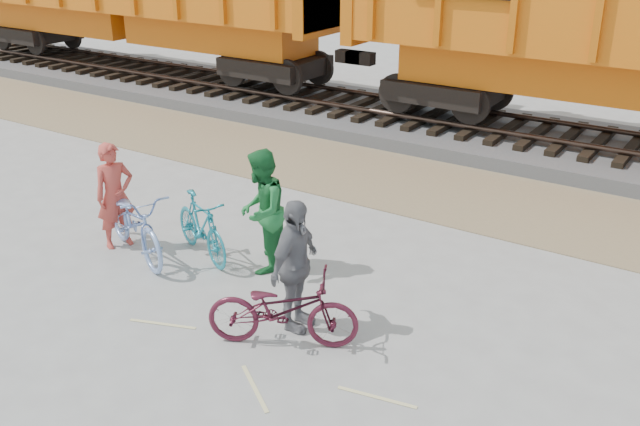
# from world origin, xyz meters

# --- Properties ---
(ground) EXTENTS (120.00, 120.00, 0.00)m
(ground) POSITION_xyz_m (0.00, 0.00, 0.00)
(ground) COLOR #9E9E99
(ground) RESTS_ON ground
(gravel_strip) EXTENTS (120.00, 3.00, 0.02)m
(gravel_strip) POSITION_xyz_m (0.00, 5.50, 0.01)
(gravel_strip) COLOR #97835D
(gravel_strip) RESTS_ON ground
(ballast_bed) EXTENTS (120.00, 4.00, 0.30)m
(ballast_bed) POSITION_xyz_m (0.00, 9.00, 0.15)
(ballast_bed) COLOR slate
(ballast_bed) RESTS_ON ground
(track) EXTENTS (120.00, 2.60, 0.24)m
(track) POSITION_xyz_m (0.00, 9.00, 0.47)
(track) COLOR black
(track) RESTS_ON ballast_bed
(bicycle_blue) EXTENTS (2.17, 1.45, 1.08)m
(bicycle_blue) POSITION_xyz_m (-2.75, 0.44, 0.54)
(bicycle_blue) COLOR #86A4DE
(bicycle_blue) RESTS_ON ground
(bicycle_teal) EXTENTS (1.69, 1.08, 0.98)m
(bicycle_teal) POSITION_xyz_m (-1.89, 0.95, 0.49)
(bicycle_teal) COLOR teal
(bicycle_teal) RESTS_ON ground
(bicycle_maroon) EXTENTS (1.90, 1.40, 0.95)m
(bicycle_maroon) POSITION_xyz_m (0.54, -0.31, 0.48)
(bicycle_maroon) COLOR #4C1525
(bicycle_maroon) RESTS_ON ground
(person_solo) EXTENTS (0.59, 0.71, 1.66)m
(person_solo) POSITION_xyz_m (-3.25, 0.54, 0.83)
(person_solo) COLOR #B63F35
(person_solo) RESTS_ON ground
(person_man) EXTENTS (0.97, 1.08, 1.81)m
(person_man) POSITION_xyz_m (-0.89, 1.15, 0.90)
(person_man) COLOR #1D6C31
(person_man) RESTS_ON ground
(person_woman) EXTENTS (0.51, 1.04, 1.71)m
(person_woman) POSITION_xyz_m (0.44, 0.09, 0.85)
(person_woman) COLOR slate
(person_woman) RESTS_ON ground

